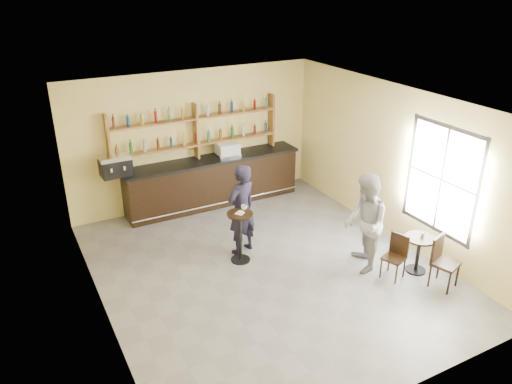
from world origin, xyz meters
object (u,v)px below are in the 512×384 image
pedestal_table (240,237)px  chair_west (394,258)px  patron_second (365,223)px  bar_counter (213,181)px  man_main (241,210)px  pastry_case (227,149)px  cafe_table (418,254)px  espresso_machine (115,165)px  chair_south (446,263)px

pedestal_table → chair_west: pedestal_table is taller
patron_second → bar_counter: bearing=-135.0°
bar_counter → man_main: 2.40m
pastry_case → cafe_table: 4.97m
chair_west → pedestal_table: bearing=-149.6°
espresso_machine → man_main: bearing=-54.7°
pedestal_table → man_main: (0.18, 0.30, 0.41)m
cafe_table → chair_west: 0.56m
cafe_table → chair_west: size_ratio=0.86×
cafe_table → chair_south: chair_south is taller
espresso_machine → cafe_table: 6.42m
espresso_machine → chair_west: size_ratio=0.77×
man_main → bar_counter: bearing=-118.0°
cafe_table → chair_west: (-0.55, 0.05, 0.06)m
bar_counter → pedestal_table: bar_counter is taller
bar_counter → man_main: man_main is taller
pastry_case → chair_south: (1.84, -5.13, -0.85)m
chair_west → patron_second: bearing=-170.9°
cafe_table → patron_second: patron_second is taller
patron_second → man_main: bearing=-106.5°
espresso_machine → patron_second: (3.58, -3.95, -0.45)m
patron_second → pastry_case: bearing=-140.4°
bar_counter → cafe_table: (2.19, -4.53, -0.22)m
espresso_machine → patron_second: bearing=-50.7°
bar_counter → patron_second: (1.34, -3.95, 0.36)m
pastry_case → cafe_table: pastry_case is taller
man_main → cafe_table: 3.44m
pedestal_table → chair_west: 2.88m
pastry_case → patron_second: patron_second is taller
bar_counter → pedestal_table: (-0.58, -2.64, -0.07)m
bar_counter → pastry_case: (0.40, 0.00, 0.74)m
man_main → chair_west: size_ratio=2.22×
cafe_table → espresso_machine: bearing=134.3°
bar_counter → chair_south: bar_counter is taller
pastry_case → espresso_machine: bearing=-171.5°
espresso_machine → patron_second: size_ratio=0.34×
chair_west → patron_second: (-0.30, 0.53, 0.53)m
espresso_machine → cafe_table: bearing=-48.5°
chair_south → patron_second: 1.56m
chair_south → patron_second: bearing=108.3°
man_main → chair_south: (2.64, -2.79, -0.45)m
espresso_machine → patron_second: patron_second is taller
bar_counter → espresso_machine: bearing=180.0°
espresso_machine → chair_south: size_ratio=0.67×
pastry_case → man_main: size_ratio=0.28×
bar_counter → espresso_machine: size_ratio=6.71×
espresso_machine → cafe_table: (4.42, -4.53, -1.04)m
espresso_machine → chair_south: 6.87m
pedestal_table → man_main: size_ratio=0.55×
pedestal_table → bar_counter: bearing=77.6°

